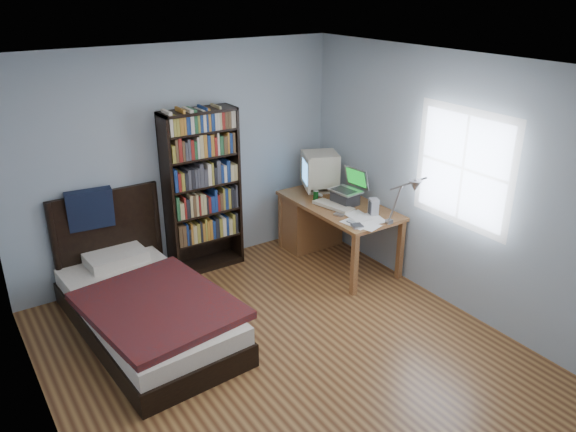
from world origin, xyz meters
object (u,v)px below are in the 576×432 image
at_px(desk_lamp, 411,190).
at_px(keyboard, 333,206).
at_px(soda_can, 316,195).
at_px(bookshelf, 203,192).
at_px(speaker, 373,207).
at_px(desk, 317,218).
at_px(bed, 143,304).
at_px(laptop, 346,194).
at_px(crt_monitor, 319,170).

distance_m(desk_lamp, keyboard, 1.18).
distance_m(soda_can, bookshelf, 1.29).
relative_size(speaker, bookshelf, 0.10).
bearing_deg(desk, keyboard, -104.13).
bearing_deg(soda_can, desk_lamp, -85.18).
bearing_deg(keyboard, bed, 167.85).
relative_size(laptop, speaker, 2.22).
distance_m(desk, bookshelf, 1.47).
distance_m(crt_monitor, bed, 2.60).
xyz_separation_m(laptop, bed, (-2.45, -0.02, -0.59)).
bearing_deg(bed, keyboard, 0.63).
bearing_deg(desk_lamp, soda_can, 94.82).
relative_size(desk, bookshelf, 0.82).
relative_size(desk, desk_lamp, 2.32).
height_order(laptop, desk_lamp, desk_lamp).
bearing_deg(desk, crt_monitor, 45.48).
bearing_deg(keyboard, desk_lamp, -98.38).
bearing_deg(soda_can, keyboard, -83.67).
bearing_deg(crt_monitor, bed, -167.65).
relative_size(crt_monitor, speaker, 3.02).
xyz_separation_m(speaker, bed, (-2.49, 0.38, -0.57)).
distance_m(crt_monitor, desk_lamp, 1.59).
bearing_deg(speaker, crt_monitor, 113.75).
bearing_deg(keyboard, bookshelf, 134.43).
bearing_deg(desk, desk_lamp, -91.24).
relative_size(desk, crt_monitor, 2.68).
xyz_separation_m(bookshelf, bed, (-1.05, -0.81, -0.67)).
bearing_deg(desk, laptop, -81.76).
height_order(desk, desk_lamp, desk_lamp).
xyz_separation_m(desk, keyboard, (-0.11, -0.46, 0.33)).
distance_m(desk, bed, 2.43).
relative_size(laptop, desk_lamp, 0.63).
xyz_separation_m(keyboard, speaker, (0.22, -0.41, 0.08)).
height_order(desk, bookshelf, bookshelf).
xyz_separation_m(crt_monitor, keyboard, (-0.16, -0.51, -0.26)).
bearing_deg(desk_lamp, laptop, 84.69).
height_order(desk, crt_monitor, crt_monitor).
xyz_separation_m(desk, crt_monitor, (0.05, 0.05, 0.59)).
distance_m(crt_monitor, keyboard, 0.59).
bearing_deg(bookshelf, soda_can, -22.63).
distance_m(speaker, soda_can, 0.75).
height_order(laptop, keyboard, laptop).
relative_size(desk, speaker, 8.11).
relative_size(laptop, bookshelf, 0.22).
bearing_deg(keyboard, laptop, -12.85).
relative_size(laptop, bed, 0.18).
distance_m(speaker, bookshelf, 1.88).
distance_m(speaker, bed, 2.58).
bearing_deg(keyboard, soda_can, 83.55).
bearing_deg(laptop, bed, -179.42).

